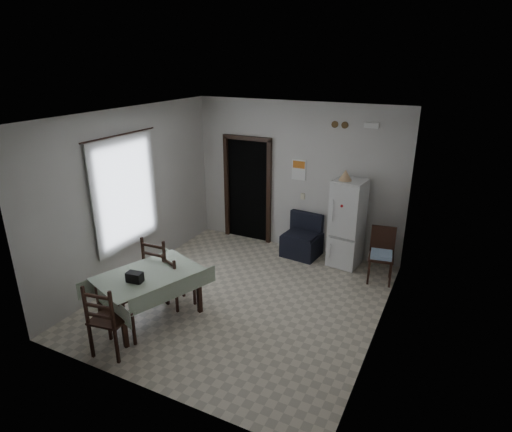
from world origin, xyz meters
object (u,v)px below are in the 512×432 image
at_px(fridge, 347,223).
at_px(dining_chair_far_left, 163,266).
at_px(navy_seat, 302,236).
at_px(dining_table, 150,296).
at_px(dining_chair_far_right, 179,279).
at_px(dining_chair_near_head, 110,317).
at_px(corner_chair, 381,256).

xyz_separation_m(fridge, dining_chair_far_left, (-2.30, -2.41, -0.28)).
distance_m(navy_seat, dining_table, 3.24).
xyz_separation_m(fridge, dining_table, (-2.08, -2.99, -0.45)).
distance_m(navy_seat, dining_chair_far_left, 2.81).
height_order(dining_chair_far_right, dining_chair_near_head, dining_chair_near_head).
height_order(fridge, corner_chair, fridge).
bearing_deg(dining_chair_far_left, dining_chair_far_right, 164.19).
bearing_deg(dining_chair_near_head, dining_table, -95.58).
bearing_deg(fridge, dining_chair_near_head, -110.40).
relative_size(dining_table, dining_chair_far_left, 1.31).
distance_m(dining_table, dining_chair_far_left, 0.65).
bearing_deg(dining_table, dining_chair_near_head, -66.37).
relative_size(navy_seat, corner_chair, 0.85).
relative_size(dining_chair_far_left, dining_chair_far_right, 1.25).
distance_m(dining_chair_far_left, dining_chair_near_head, 1.44).
height_order(corner_chair, dining_chair_far_right, corner_chair).
distance_m(fridge, corner_chair, 0.87).
xyz_separation_m(fridge, corner_chair, (0.71, -0.36, -0.34)).
bearing_deg(dining_table, dining_chair_far_left, 130.34).
height_order(navy_seat, dining_chair_far_right, dining_chair_far_right).
relative_size(corner_chair, dining_table, 0.67).
bearing_deg(fridge, corner_chair, -19.43).
xyz_separation_m(corner_chair, dining_chair_far_right, (-2.64, -2.13, -0.04)).
distance_m(corner_chair, dining_chair_near_head, 4.42).
bearing_deg(corner_chair, dining_chair_near_head, -137.50).
bearing_deg(navy_seat, dining_chair_far_right, -107.35).
xyz_separation_m(dining_chair_far_left, dining_chair_far_right, (0.38, -0.09, -0.11)).
bearing_deg(fridge, dining_table, -117.23).
bearing_deg(dining_chair_far_right, dining_chair_far_left, 8.58).
bearing_deg(dining_chair_far_right, dining_table, 94.06).
xyz_separation_m(corner_chair, dining_chair_far_left, (-3.01, -2.04, 0.06)).
relative_size(fridge, dining_chair_far_left, 1.51).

